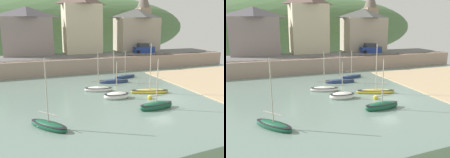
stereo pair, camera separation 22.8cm
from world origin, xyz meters
TOP-DOWN VIEW (x-y plane):
  - quay_seawall at (0.00, 17.50)m, footprint 48.00×9.40m
  - hillside_backdrop at (-0.33, 55.20)m, footprint 80.00×44.00m
  - waterfront_building_left at (-13.07, 25.20)m, footprint 8.94×5.34m
  - waterfront_building_centre at (-2.88, 25.20)m, footprint 7.38×5.88m
  - waterfront_building_right at (9.23, 25.20)m, footprint 9.03×6.08m
  - church_with_spire at (12.86, 29.20)m, footprint 3.00×3.00m
  - sailboat_tall_mast at (-12.48, -3.77)m, footprint 3.17×3.47m
  - rowboat_small_beached at (-2.30, -2.84)m, footprint 3.70×1.24m
  - dinghy_open_wooden at (-2.43, 8.38)m, footprint 4.36×1.92m
  - sailboat_nearest_shore at (0.24, 10.53)m, footprint 3.82×1.78m
  - motorboat_with_cabin at (-0.27, 2.08)m, footprint 4.66×2.29m
  - sailboat_far_left at (-4.69, 1.55)m, footprint 2.98×1.68m
  - sailboat_blue_trim at (-5.72, 5.02)m, footprint 3.62×2.02m
  - parked_car_near_slipway at (8.73, 20.70)m, footprint 4.23×2.03m
  - mooring_buoy at (-1.33, 0.12)m, footprint 0.54×0.54m

SIDE VIEW (x-z plane):
  - mooring_buoy at x=-1.33m, z-range -0.11..0.43m
  - sailboat_nearest_shore at x=0.24m, z-range -1.92..2.36m
  - dinghy_open_wooden at x=-2.43m, z-range -2.05..2.51m
  - motorboat_with_cabin at x=-0.27m, z-range -2.75..3.25m
  - sailboat_blue_trim at x=-5.72m, z-range -2.22..2.74m
  - sailboat_tall_mast at x=-12.48m, z-range -2.60..3.13m
  - sailboat_far_left at x=-4.69m, z-range -1.84..2.44m
  - rowboat_small_beached at x=-2.30m, z-range -2.21..2.84m
  - quay_seawall at x=0.00m, z-range 0.16..2.56m
  - parked_car_near_slipway at x=8.73m, z-range 2.23..4.18m
  - waterfront_building_left at x=-13.07m, z-range 2.47..11.23m
  - waterfront_building_right at x=9.23m, z-range 2.47..11.40m
  - hillside_backdrop at x=-0.33m, z-range -3.08..17.47m
  - waterfront_building_centre at x=-2.88m, z-range 2.49..14.29m
  - church_with_spire at x=12.86m, z-range 2.63..16.90m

